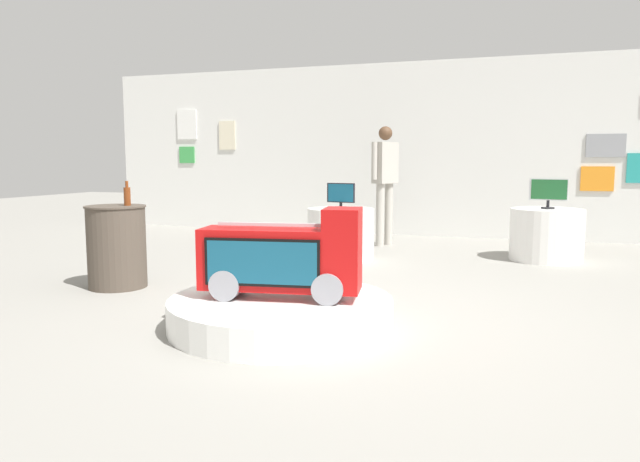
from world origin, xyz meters
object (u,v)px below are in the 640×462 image
object	(u,v)px
main_display_pedestal	(281,312)
bottle_on_side_table	(127,196)
tv_on_center_rear	(549,191)
novelty_firetruck_tv	(283,261)
side_table_round	(117,246)
display_pedestal_center_rear	(546,235)
shopper_browsing_near_truck	(385,176)
tv_on_left_rear	(341,196)
display_pedestal_left_rear	(341,234)

from	to	relation	value
main_display_pedestal	bottle_on_side_table	distance (m)	2.28
tv_on_center_rear	bottle_on_side_table	size ratio (longest dim) A/B	1.90
novelty_firetruck_tv	side_table_round	bearing A→B (deg)	159.21
main_display_pedestal	novelty_firetruck_tv	distance (m)	0.40
display_pedestal_center_rear	side_table_round	size ratio (longest dim) A/B	1.10
tv_on_center_rear	bottle_on_side_table	world-z (taller)	bottle_on_side_table
novelty_firetruck_tv	display_pedestal_center_rear	bearing A→B (deg)	62.49
tv_on_center_rear	shopper_browsing_near_truck	distance (m)	2.32
tv_on_left_rear	shopper_browsing_near_truck	world-z (taller)	shopper_browsing_near_truck
display_pedestal_center_rear	side_table_round	bearing A→B (deg)	-143.33
novelty_firetruck_tv	main_display_pedestal	bearing A→B (deg)	172.97
tv_on_left_rear	display_pedestal_center_rear	world-z (taller)	tv_on_left_rear
display_pedestal_left_rear	shopper_browsing_near_truck	world-z (taller)	shopper_browsing_near_truck
main_display_pedestal	bottle_on_side_table	xyz separation A→B (m)	(-1.96, 0.85, 0.80)
display_pedestal_center_rear	bottle_on_side_table	distance (m)	5.03
main_display_pedestal	display_pedestal_left_rear	bearing A→B (deg)	98.17
bottle_on_side_table	tv_on_center_rear	bearing A→B (deg)	36.87
side_table_round	bottle_on_side_table	size ratio (longest dim) A/B	3.37
display_pedestal_center_rear	side_table_round	xyz separation A→B (m)	(-4.10, -3.05, 0.09)
display_pedestal_center_rear	display_pedestal_left_rear	bearing A→B (deg)	-162.46
novelty_firetruck_tv	side_table_round	xyz separation A→B (m)	(-2.09, 0.80, -0.10)
tv_on_center_rear	novelty_firetruck_tv	bearing A→B (deg)	-117.55
tv_on_center_rear	side_table_round	distance (m)	5.13
main_display_pedestal	shopper_browsing_near_truck	world-z (taller)	shopper_browsing_near_truck
tv_on_center_rear	side_table_round	size ratio (longest dim) A/B	0.56
display_pedestal_left_rear	side_table_round	bearing A→B (deg)	-125.68
novelty_firetruck_tv	tv_on_center_rear	world-z (taller)	tv_on_center_rear
main_display_pedestal	tv_on_center_rear	xyz separation A→B (m)	(2.03, 3.84, 0.76)
display_pedestal_center_rear	tv_on_center_rear	world-z (taller)	tv_on_center_rear
shopper_browsing_near_truck	bottle_on_side_table	bearing A→B (deg)	-115.94
display_pedestal_left_rear	side_table_round	size ratio (longest dim) A/B	1.03
shopper_browsing_near_truck	display_pedestal_left_rear	bearing A→B (deg)	-99.89
side_table_round	tv_on_center_rear	bearing A→B (deg)	36.63
display_pedestal_left_rear	tv_on_center_rear	bearing A→B (deg)	17.44
side_table_round	novelty_firetruck_tv	bearing A→B (deg)	-20.79
main_display_pedestal	tv_on_left_rear	distance (m)	3.17
novelty_firetruck_tv	shopper_browsing_near_truck	distance (m)	4.53
tv_on_left_rear	side_table_round	distance (m)	2.82
display_pedestal_center_rear	tv_on_center_rear	size ratio (longest dim) A/B	1.94
main_display_pedestal	tv_on_center_rear	size ratio (longest dim) A/B	3.68
novelty_firetruck_tv	display_pedestal_left_rear	world-z (taller)	novelty_firetruck_tv
display_pedestal_center_rear	shopper_browsing_near_truck	bearing A→B (deg)	163.71
bottle_on_side_table	novelty_firetruck_tv	bearing A→B (deg)	-23.10
tv_on_left_rear	bottle_on_side_table	bearing A→B (deg)	-124.55
novelty_firetruck_tv	tv_on_center_rear	distance (m)	4.35
main_display_pedestal	tv_on_left_rear	world-z (taller)	tv_on_left_rear
bottle_on_side_table	display_pedestal_left_rear	bearing A→B (deg)	55.50
tv_on_center_rear	bottle_on_side_table	xyz separation A→B (m)	(-3.99, -2.99, 0.04)
side_table_round	shopper_browsing_near_truck	distance (m)	4.19
side_table_round	display_pedestal_left_rear	bearing A→B (deg)	54.32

